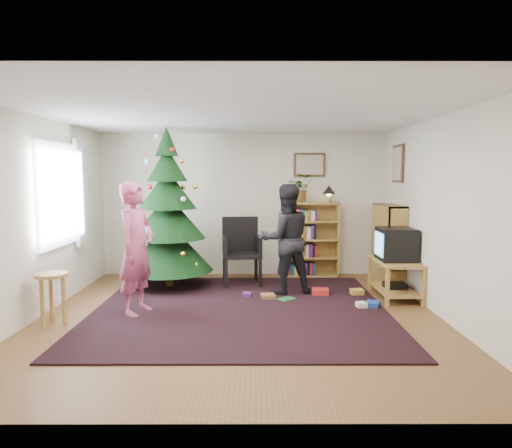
{
  "coord_description": "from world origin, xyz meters",
  "views": [
    {
      "loc": [
        0.19,
        -5.57,
        1.75
      ],
      "look_at": [
        0.21,
        0.64,
        1.1
      ],
      "focal_mm": 32.0,
      "sensor_mm": 36.0,
      "label": 1
    }
  ],
  "objects_px": {
    "picture_right": "(398,164)",
    "bookshelf_back": "(311,239)",
    "picture_back": "(310,165)",
    "stool": "(52,285)",
    "tv_stand": "(395,275)",
    "armchair": "(242,248)",
    "person_by_chair": "(286,239)",
    "crt_tv": "(396,244)",
    "potted_plant": "(300,188)",
    "bookshelf_right": "(388,244)",
    "person_standing": "(136,249)",
    "christmas_tree": "(168,222)",
    "table_lamp": "(329,191)"
  },
  "relations": [
    {
      "from": "picture_right",
      "to": "bookshelf_back",
      "type": "height_order",
      "value": "picture_right"
    },
    {
      "from": "picture_back",
      "to": "stool",
      "type": "bearing_deg",
      "value": -140.15
    },
    {
      "from": "tv_stand",
      "to": "armchair",
      "type": "xyz_separation_m",
      "value": [
        -2.24,
        0.91,
        0.26
      ]
    },
    {
      "from": "person_by_chair",
      "to": "crt_tv",
      "type": "bearing_deg",
      "value": 159.82
    },
    {
      "from": "armchair",
      "to": "person_by_chair",
      "type": "bearing_deg",
      "value": -52.25
    },
    {
      "from": "stool",
      "to": "potted_plant",
      "type": "distance_m",
      "value": 4.27
    },
    {
      "from": "bookshelf_right",
      "to": "person_standing",
      "type": "bearing_deg",
      "value": 113.07
    },
    {
      "from": "armchair",
      "to": "person_standing",
      "type": "xyz_separation_m",
      "value": [
        -1.28,
        -1.68,
        0.25
      ]
    },
    {
      "from": "picture_right",
      "to": "potted_plant",
      "type": "height_order",
      "value": "picture_right"
    },
    {
      "from": "stool",
      "to": "crt_tv",
      "type": "bearing_deg",
      "value": 15.43
    },
    {
      "from": "crt_tv",
      "to": "stool",
      "type": "relative_size",
      "value": 0.86
    },
    {
      "from": "tv_stand",
      "to": "stool",
      "type": "xyz_separation_m",
      "value": [
        -4.42,
        -1.22,
        0.15
      ]
    },
    {
      "from": "tv_stand",
      "to": "person_by_chair",
      "type": "height_order",
      "value": "person_by_chair"
    },
    {
      "from": "armchair",
      "to": "bookshelf_back",
      "type": "bearing_deg",
      "value": 17.03
    },
    {
      "from": "bookshelf_right",
      "to": "tv_stand",
      "type": "bearing_deg",
      "value": 171.23
    },
    {
      "from": "crt_tv",
      "to": "potted_plant",
      "type": "height_order",
      "value": "potted_plant"
    },
    {
      "from": "crt_tv",
      "to": "person_by_chair",
      "type": "bearing_deg",
      "value": 171.72
    },
    {
      "from": "picture_right",
      "to": "tv_stand",
      "type": "distance_m",
      "value": 1.85
    },
    {
      "from": "christmas_tree",
      "to": "table_lamp",
      "type": "xyz_separation_m",
      "value": [
        2.64,
        0.82,
        0.45
      ]
    },
    {
      "from": "bookshelf_right",
      "to": "table_lamp",
      "type": "xyz_separation_m",
      "value": [
        -0.86,
        0.66,
        0.84
      ]
    },
    {
      "from": "christmas_tree",
      "to": "potted_plant",
      "type": "relative_size",
      "value": 5.13
    },
    {
      "from": "bookshelf_right",
      "to": "table_lamp",
      "type": "bearing_deg",
      "value": 52.57
    },
    {
      "from": "picture_back",
      "to": "potted_plant",
      "type": "xyz_separation_m",
      "value": [
        -0.17,
        -0.14,
        -0.41
      ]
    },
    {
      "from": "bookshelf_right",
      "to": "stool",
      "type": "xyz_separation_m",
      "value": [
        -4.54,
        -2.0,
        -0.18
      ]
    },
    {
      "from": "bookshelf_back",
      "to": "bookshelf_right",
      "type": "distance_m",
      "value": 1.34
    },
    {
      "from": "tv_stand",
      "to": "christmas_tree",
      "type": "bearing_deg",
      "value": 169.55
    },
    {
      "from": "picture_right",
      "to": "bookshelf_back",
      "type": "xyz_separation_m",
      "value": [
        -1.3,
        0.59,
        -1.29
      ]
    },
    {
      "from": "table_lamp",
      "to": "person_by_chair",
      "type": "bearing_deg",
      "value": -124.3
    },
    {
      "from": "crt_tv",
      "to": "person_by_chair",
      "type": "relative_size",
      "value": 0.32
    },
    {
      "from": "person_by_chair",
      "to": "tv_stand",
      "type": "bearing_deg",
      "value": 159.83
    },
    {
      "from": "crt_tv",
      "to": "armchair",
      "type": "xyz_separation_m",
      "value": [
        -2.24,
        0.91,
        -0.19
      ]
    },
    {
      "from": "person_standing",
      "to": "picture_back",
      "type": "bearing_deg",
      "value": -28.64
    },
    {
      "from": "picture_back",
      "to": "armchair",
      "type": "bearing_deg",
      "value": -150.32
    },
    {
      "from": "armchair",
      "to": "table_lamp",
      "type": "height_order",
      "value": "table_lamp"
    },
    {
      "from": "armchair",
      "to": "person_standing",
      "type": "height_order",
      "value": "person_standing"
    },
    {
      "from": "tv_stand",
      "to": "person_by_chair",
      "type": "distance_m",
      "value": 1.66
    },
    {
      "from": "bookshelf_back",
      "to": "stool",
      "type": "height_order",
      "value": "bookshelf_back"
    },
    {
      "from": "bookshelf_back",
      "to": "person_standing",
      "type": "relative_size",
      "value": 0.77
    },
    {
      "from": "crt_tv",
      "to": "armchair",
      "type": "bearing_deg",
      "value": 157.97
    },
    {
      "from": "bookshelf_back",
      "to": "tv_stand",
      "type": "relative_size",
      "value": 1.31
    },
    {
      "from": "person_standing",
      "to": "table_lamp",
      "type": "distance_m",
      "value": 3.62
    },
    {
      "from": "christmas_tree",
      "to": "armchair",
      "type": "xyz_separation_m",
      "value": [
        1.14,
        0.28,
        -0.46
      ]
    },
    {
      "from": "picture_right",
      "to": "bookshelf_right",
      "type": "xyz_separation_m",
      "value": [
        -0.14,
        -0.07,
        -1.29
      ]
    },
    {
      "from": "person_by_chair",
      "to": "potted_plant",
      "type": "bearing_deg",
      "value": -116.98
    },
    {
      "from": "tv_stand",
      "to": "bookshelf_back",
      "type": "bearing_deg",
      "value": 125.96
    },
    {
      "from": "bookshelf_back",
      "to": "crt_tv",
      "type": "height_order",
      "value": "bookshelf_back"
    },
    {
      "from": "stool",
      "to": "table_lamp",
      "type": "height_order",
      "value": "table_lamp"
    },
    {
      "from": "person_by_chair",
      "to": "bookshelf_right",
      "type": "bearing_deg",
      "value": -173.89
    },
    {
      "from": "christmas_tree",
      "to": "bookshelf_back",
      "type": "relative_size",
      "value": 1.93
    },
    {
      "from": "table_lamp",
      "to": "person_standing",
      "type": "bearing_deg",
      "value": -141.47
    }
  ]
}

